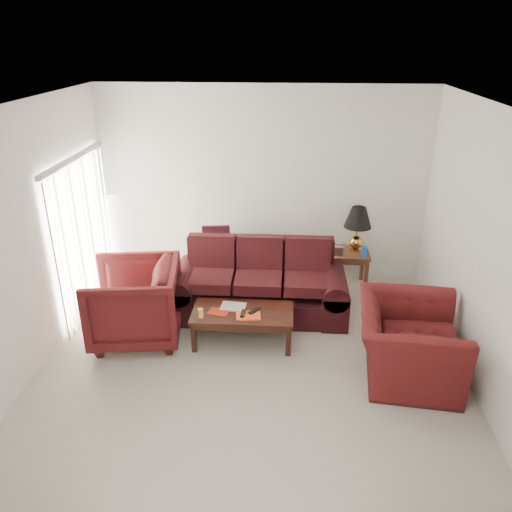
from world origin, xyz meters
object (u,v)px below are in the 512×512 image
(armchair_left, at_px, (135,302))
(coffee_table, at_px, (243,326))
(sofa, at_px, (259,281))
(floor_lamp, at_px, (116,240))
(armchair_right, at_px, (408,342))
(end_table, at_px, (350,269))

(armchair_left, xyz_separation_m, coffee_table, (1.38, -0.01, -0.29))
(armchair_left, bearing_deg, sofa, 107.52)
(floor_lamp, bearing_deg, armchair_left, -64.92)
(armchair_left, relative_size, coffee_table, 0.88)
(floor_lamp, relative_size, armchair_right, 1.10)
(end_table, distance_m, coffee_table, 2.26)
(end_table, bearing_deg, coffee_table, -132.41)
(armchair_left, bearing_deg, end_table, 111.68)
(floor_lamp, bearing_deg, coffee_table, -36.76)
(end_table, relative_size, floor_lamp, 0.41)
(sofa, xyz_separation_m, armchair_left, (-1.54, -0.73, 0.01))
(armchair_right, bearing_deg, floor_lamp, 68.56)
(floor_lamp, height_order, armchair_left, floor_lamp)
(end_table, bearing_deg, armchair_left, -150.38)
(end_table, height_order, armchair_right, armchair_right)
(sofa, xyz_separation_m, end_table, (1.36, 0.92, -0.21))
(sofa, xyz_separation_m, coffee_table, (-0.16, -0.75, -0.28))
(end_table, xyz_separation_m, armchair_left, (-2.90, -1.65, 0.22))
(coffee_table, bearing_deg, armchair_right, -19.02)
(floor_lamp, bearing_deg, end_table, 1.30)
(armchair_right, bearing_deg, armchair_left, 86.79)
(sofa, distance_m, floor_lamp, 2.43)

